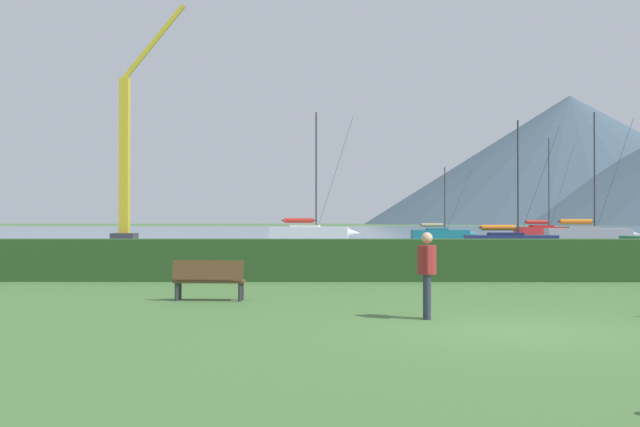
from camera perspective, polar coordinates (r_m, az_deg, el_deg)
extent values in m
plane|color=#477038|center=(13.34, 14.46, -8.58)|extent=(1000.00, 1000.00, 0.00)
cube|color=slate|center=(149.86, 1.59, -1.27)|extent=(320.00, 246.00, 0.00)
cube|color=#284C23|center=(24.06, 8.05, -3.45)|extent=(80.00, 1.20, 1.30)
cube|color=white|center=(76.59, -0.79, -1.49)|extent=(8.07, 3.47, 1.23)
cone|color=white|center=(76.18, 2.56, -1.49)|extent=(1.44, 1.18, 1.05)
cube|color=silver|center=(76.64, -1.12, -1.15)|extent=(3.09, 2.17, 0.78)
cylinder|color=#333338|center=(76.66, -0.29, 3.09)|extent=(0.16, 0.16, 12.14)
cylinder|color=#333338|center=(76.72, -1.60, -0.52)|extent=(3.52, 0.49, 0.13)
cylinder|color=red|center=(76.72, -1.60, -0.52)|extent=(3.03, 0.79, 0.49)
cylinder|color=#333338|center=(76.46, 1.09, 2.88)|extent=(3.71, 0.41, 11.54)
cube|color=navy|center=(51.88, 14.08, -2.09)|extent=(5.84, 2.02, 0.92)
cone|color=navy|center=(52.78, 17.60, -2.05)|extent=(1.00, 0.78, 0.78)
cube|color=#1B2449|center=(51.79, 13.72, -1.72)|extent=(2.17, 1.41, 0.58)
cylinder|color=#333338|center=(52.05, 14.60, 2.38)|extent=(0.12, 0.12, 8.03)
cylinder|color=#333338|center=(51.67, 13.20, -1.03)|extent=(2.63, 0.11, 0.10)
cylinder|color=orange|center=(51.67, 13.20, -1.03)|extent=(2.23, 0.37, 0.37)
cylinder|color=#333338|center=(52.40, 16.06, 2.15)|extent=(2.77, 0.03, 7.64)
cube|color=#19707A|center=(80.26, 8.98, -1.55)|extent=(5.93, 2.14, 0.92)
cone|color=#19707A|center=(80.90, 11.33, -1.54)|extent=(1.03, 0.81, 0.79)
cube|color=#16646E|center=(80.20, 8.74, -1.31)|extent=(2.22, 1.46, 0.59)
cylinder|color=#333338|center=(80.36, 9.33, 0.96)|extent=(0.12, 0.12, 6.96)
cylinder|color=#333338|center=(80.11, 8.40, -0.86)|extent=(2.65, 0.16, 0.10)
cylinder|color=tan|center=(80.11, 8.40, -0.86)|extent=(2.26, 0.42, 0.37)
cylinder|color=#333338|center=(80.62, 10.30, 0.84)|extent=(2.80, 0.09, 6.62)
cube|color=red|center=(99.10, 16.45, -1.29)|extent=(7.34, 3.22, 1.12)
cone|color=red|center=(100.72, 18.58, -1.27)|extent=(1.32, 1.08, 0.95)
cube|color=#A52020|center=(98.94, 16.23, -1.05)|extent=(2.82, 1.99, 0.71)
cylinder|color=#333338|center=(99.43, 16.76, 2.10)|extent=(0.14, 0.14, 11.64)
cylinder|color=#333338|center=(98.71, 15.91, -0.61)|extent=(3.20, 0.48, 0.12)
cylinder|color=red|center=(98.71, 15.91, -0.61)|extent=(2.75, 0.75, 0.45)
cylinder|color=#333338|center=(100.08, 17.65, 1.92)|extent=(3.37, 0.41, 11.07)
cube|color=#9E9EA3|center=(74.13, 19.40, -1.51)|extent=(7.61, 3.22, 1.16)
cone|color=#9E9EA3|center=(75.24, 22.53, -1.49)|extent=(1.36, 1.10, 0.99)
cube|color=gray|center=(74.02, 19.08, -1.19)|extent=(2.90, 2.03, 0.74)
cylinder|color=#333338|center=(74.40, 19.86, 2.86)|extent=(0.15, 0.15, 11.24)
cylinder|color=#333338|center=(73.88, 18.62, -0.58)|extent=(3.33, 0.44, 0.13)
cylinder|color=orange|center=(73.88, 18.62, -0.58)|extent=(2.86, 0.73, 0.47)
cylinder|color=#333338|center=(74.83, 21.16, 2.63)|extent=(3.51, 0.36, 10.68)
cube|color=brown|center=(18.07, -8.27, -5.05)|extent=(1.67, 0.55, 0.06)
cube|color=brown|center=(17.87, -8.39, -4.21)|extent=(1.65, 0.22, 0.45)
cylinder|color=#333338|center=(18.11, -5.84, -5.75)|extent=(0.08, 0.08, 0.45)
cylinder|color=#333338|center=(18.42, -10.44, -5.66)|extent=(0.08, 0.08, 0.45)
cylinder|color=#333338|center=(17.79, -6.02, -5.85)|extent=(0.08, 0.08, 0.45)
cylinder|color=#333338|center=(18.10, -10.70, -5.75)|extent=(0.08, 0.08, 0.45)
cylinder|color=#2D3347|center=(14.60, 8.04, -6.22)|extent=(0.14, 0.14, 0.85)
cylinder|color=#2D3347|center=(14.77, 7.99, -6.15)|extent=(0.14, 0.14, 0.85)
cylinder|color=maroon|center=(14.63, 8.01, -3.45)|extent=(0.36, 0.36, 0.55)
cylinder|color=maroon|center=(14.39, 8.08, -3.39)|extent=(0.09, 0.09, 0.50)
cylinder|color=maroon|center=(14.87, 7.94, -3.30)|extent=(0.09, 0.09, 0.50)
sphere|color=tan|center=(14.62, 8.01, -1.83)|extent=(0.22, 0.22, 0.22)
cube|color=#333338|center=(68.34, -14.44, -1.77)|extent=(2.00, 2.00, 0.80)
cube|color=gold|center=(68.56, -14.42, 4.23)|extent=(0.80, 0.80, 13.53)
cube|color=gold|center=(69.50, -12.31, 12.45)|extent=(5.41, 0.36, 6.54)
cone|color=#425666|center=(454.46, 18.20, 3.84)|extent=(233.63, 233.63, 73.00)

